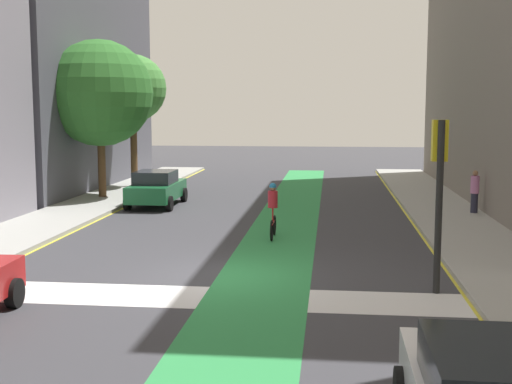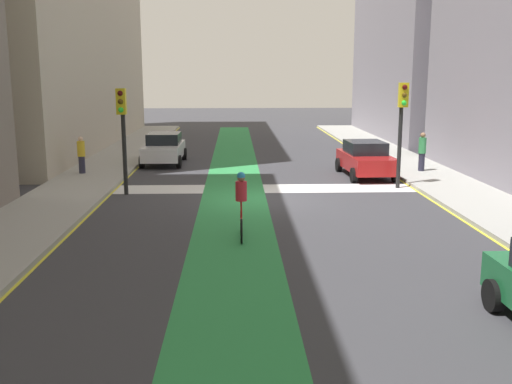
{
  "view_description": "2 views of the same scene",
  "coord_description": "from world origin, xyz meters",
  "px_view_note": "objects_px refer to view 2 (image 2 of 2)",
  "views": [
    {
      "loc": [
        2.88,
        -16.69,
        4.26
      ],
      "look_at": [
        0.61,
        3.75,
        1.72
      ],
      "focal_mm": 47.32,
      "sensor_mm": 36.0,
      "label": 1
    },
    {
      "loc": [
        1.17,
        21.2,
        4.51
      ],
      "look_at": [
        0.6,
        4.95,
        1.26
      ],
      "focal_mm": 41.28,
      "sensor_mm": 36.0,
      "label": 2
    }
  ],
  "objects_px": {
    "traffic_signal_near_left": "(402,115)",
    "car_red_left_near": "(366,159)",
    "traffic_signal_near_right": "(122,121)",
    "pedestrian_sidewalk_right_a": "(81,154)",
    "car_white_right_near": "(164,148)",
    "cyclist_in_lane": "(241,204)",
    "pedestrian_sidewalk_left_a": "(422,151)"
  },
  "relations": [
    {
      "from": "traffic_signal_near_left",
      "to": "cyclist_in_lane",
      "type": "height_order",
      "value": "traffic_signal_near_left"
    },
    {
      "from": "car_white_right_near",
      "to": "cyclist_in_lane",
      "type": "bearing_deg",
      "value": 105.12
    },
    {
      "from": "car_red_left_near",
      "to": "car_white_right_near",
      "type": "bearing_deg",
      "value": -23.58
    },
    {
      "from": "traffic_signal_near_right",
      "to": "cyclist_in_lane",
      "type": "bearing_deg",
      "value": 125.53
    },
    {
      "from": "traffic_signal_near_right",
      "to": "cyclist_in_lane",
      "type": "xyz_separation_m",
      "value": [
        -4.35,
        6.09,
        -1.85
      ]
    },
    {
      "from": "traffic_signal_near_left",
      "to": "pedestrian_sidewalk_right_a",
      "type": "distance_m",
      "value": 14.01
    },
    {
      "from": "traffic_signal_near_left",
      "to": "pedestrian_sidewalk_right_a",
      "type": "relative_size",
      "value": 2.53
    },
    {
      "from": "traffic_signal_near_right",
      "to": "cyclist_in_lane",
      "type": "distance_m",
      "value": 7.71
    },
    {
      "from": "traffic_signal_near_left",
      "to": "car_red_left_near",
      "type": "relative_size",
      "value": 0.98
    },
    {
      "from": "traffic_signal_near_left",
      "to": "car_white_right_near",
      "type": "height_order",
      "value": "traffic_signal_near_left"
    },
    {
      "from": "traffic_signal_near_left",
      "to": "car_red_left_near",
      "type": "distance_m",
      "value": 3.69
    },
    {
      "from": "pedestrian_sidewalk_right_a",
      "to": "car_white_right_near",
      "type": "bearing_deg",
      "value": -131.04
    },
    {
      "from": "traffic_signal_near_right",
      "to": "pedestrian_sidewalk_left_a",
      "type": "xyz_separation_m",
      "value": [
        -12.76,
        -4.37,
        -1.77
      ]
    },
    {
      "from": "cyclist_in_lane",
      "to": "traffic_signal_near_right",
      "type": "bearing_deg",
      "value": -54.47
    },
    {
      "from": "car_red_left_near",
      "to": "pedestrian_sidewalk_right_a",
      "type": "xyz_separation_m",
      "value": [
        12.75,
        -0.42,
        0.19
      ]
    },
    {
      "from": "pedestrian_sidewalk_left_a",
      "to": "pedestrian_sidewalk_right_a",
      "type": "bearing_deg",
      "value": 0.39
    },
    {
      "from": "traffic_signal_near_right",
      "to": "pedestrian_sidewalk_right_a",
      "type": "bearing_deg",
      "value": -57.64
    },
    {
      "from": "traffic_signal_near_right",
      "to": "cyclist_in_lane",
      "type": "relative_size",
      "value": 2.16
    },
    {
      "from": "car_white_right_near",
      "to": "pedestrian_sidewalk_right_a",
      "type": "height_order",
      "value": "pedestrian_sidewalk_right_a"
    },
    {
      "from": "cyclist_in_lane",
      "to": "traffic_signal_near_left",
      "type": "bearing_deg",
      "value": -132.42
    },
    {
      "from": "car_red_left_near",
      "to": "cyclist_in_lane",
      "type": "xyz_separation_m",
      "value": [
        5.7,
        9.94,
        0.17
      ]
    },
    {
      "from": "traffic_signal_near_right",
      "to": "pedestrian_sidewalk_right_a",
      "type": "xyz_separation_m",
      "value": [
        2.7,
        -4.27,
        -1.83
      ]
    },
    {
      "from": "car_red_left_near",
      "to": "pedestrian_sidewalk_left_a",
      "type": "relative_size",
      "value": 2.42
    },
    {
      "from": "cyclist_in_lane",
      "to": "car_white_right_near",
      "type": "bearing_deg",
      "value": -74.88
    },
    {
      "from": "car_red_left_near",
      "to": "cyclist_in_lane",
      "type": "height_order",
      "value": "cyclist_in_lane"
    },
    {
      "from": "traffic_signal_near_right",
      "to": "car_white_right_near",
      "type": "height_order",
      "value": "traffic_signal_near_right"
    },
    {
      "from": "traffic_signal_near_left",
      "to": "car_red_left_near",
      "type": "height_order",
      "value": "traffic_signal_near_left"
    },
    {
      "from": "car_white_right_near",
      "to": "traffic_signal_near_left",
      "type": "bearing_deg",
      "value": 145.34
    },
    {
      "from": "car_red_left_near",
      "to": "pedestrian_sidewalk_right_a",
      "type": "relative_size",
      "value": 2.58
    },
    {
      "from": "car_red_left_near",
      "to": "pedestrian_sidewalk_right_a",
      "type": "distance_m",
      "value": 12.76
    },
    {
      "from": "car_red_left_near",
      "to": "car_white_right_near",
      "type": "distance_m",
      "value": 10.37
    },
    {
      "from": "cyclist_in_lane",
      "to": "pedestrian_sidewalk_right_a",
      "type": "bearing_deg",
      "value": -55.75
    }
  ]
}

